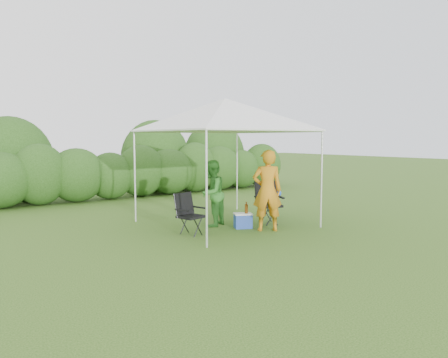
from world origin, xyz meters
TOP-DOWN VIEW (x-y plane):
  - ground at (0.00, 0.00)m, footprint 70.00×70.00m
  - hedge at (0.03, 6.00)m, footprint 13.30×1.53m
  - canopy at (0.00, 0.50)m, footprint 3.10×3.10m
  - chair_right at (0.91, 0.07)m, footprint 0.73×0.71m
  - chair_left at (-1.20, 0.12)m, footprint 0.60×0.57m
  - man at (0.33, -0.55)m, footprint 0.75×0.68m
  - woman at (-0.33, 0.54)m, footprint 0.89×0.83m
  - cooler at (0.09, -0.04)m, footprint 0.47×0.42m
  - bottle at (0.15, -0.08)m, footprint 0.07×0.07m
  - lawn_toy at (3.82, 3.32)m, footprint 0.67×0.56m

SIDE VIEW (x-z plane):
  - ground at x=0.00m, z-range 0.00..0.00m
  - lawn_toy at x=3.82m, z-range -0.01..0.33m
  - cooler at x=0.09m, z-range 0.00..0.32m
  - bottle at x=0.15m, z-range 0.32..0.58m
  - chair_left at x=-1.20m, z-range 0.06..0.90m
  - chair_right at x=0.91m, z-range 0.06..1.02m
  - woman at x=-0.33m, z-range 0.00..1.47m
  - hedge at x=0.03m, z-range -0.07..1.73m
  - man at x=0.33m, z-range 0.00..1.71m
  - canopy at x=0.00m, z-range 1.05..3.88m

